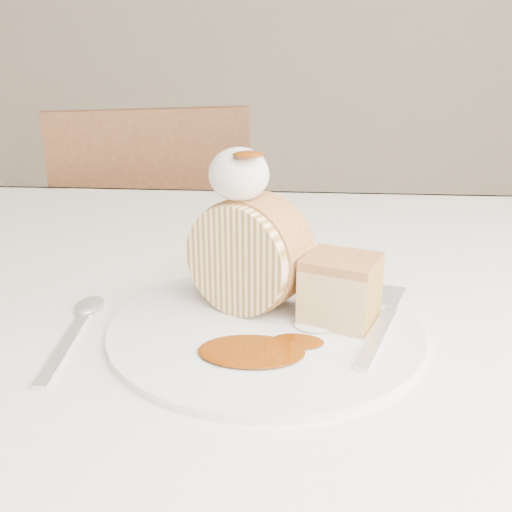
{
  "coord_description": "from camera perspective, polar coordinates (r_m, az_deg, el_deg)",
  "views": [
    {
      "loc": [
        0.0,
        -0.4,
        1.0
      ],
      "look_at": [
        -0.04,
        0.09,
        0.82
      ],
      "focal_mm": 40.0,
      "sensor_mm": 36.0,
      "label": 1
    }
  ],
  "objects": [
    {
      "name": "chair_far",
      "position": [
        1.41,
        -10.24,
        -0.98
      ],
      "size": [
        0.54,
        0.54,
        0.89
      ],
      "rotation": [
        0.0,
        0.0,
        3.51
      ],
      "color": "brown",
      "rests_on": "ground"
    },
    {
      "name": "fork",
      "position": [
        0.52,
        12.09,
        -7.82
      ],
      "size": [
        0.08,
        0.17,
        0.0
      ],
      "primitive_type": "cube",
      "rotation": [
        0.0,
        0.0,
        -0.33
      ],
      "color": "silver",
      "rests_on": "plate"
    },
    {
      "name": "caramel_drizzle",
      "position": [
        0.5,
        -0.77,
        10.82
      ],
      "size": [
        0.03,
        0.02,
        0.01
      ],
      "primitive_type": "ellipsoid",
      "color": "#692A04",
      "rests_on": "whipped_cream"
    },
    {
      "name": "roulade_slice",
      "position": [
        0.55,
        -0.69,
        0.17
      ],
      "size": [
        0.12,
        0.1,
        0.11
      ],
      "primitive_type": "cylinder",
      "rotation": [
        1.57,
        0.0,
        -0.49
      ],
      "color": "#FEE0B1",
      "rests_on": "plate"
    },
    {
      "name": "spoon",
      "position": [
        0.53,
        -18.6,
        -8.65
      ],
      "size": [
        0.04,
        0.16,
        0.0
      ],
      "primitive_type": "cube",
      "rotation": [
        0.0,
        0.0,
        0.1
      ],
      "color": "silver",
      "rests_on": "table"
    },
    {
      "name": "plate",
      "position": [
        0.54,
        0.98,
        -7.08
      ],
      "size": [
        0.38,
        0.38,
        0.01
      ],
      "primitive_type": "cylinder",
      "rotation": [
        0.0,
        0.0,
        -0.37
      ],
      "color": "white",
      "rests_on": "table"
    },
    {
      "name": "table",
      "position": [
        0.69,
        4.1,
        -9.59
      ],
      "size": [
        1.4,
        0.9,
        0.75
      ],
      "color": "white",
      "rests_on": "ground"
    },
    {
      "name": "caramel_pool",
      "position": [
        0.48,
        -0.48,
        -9.48
      ],
      "size": [
        0.11,
        0.09,
        0.0
      ],
      "primitive_type": null,
      "rotation": [
        0.0,
        0.0,
        -0.37
      ],
      "color": "#692A04",
      "rests_on": "plate"
    },
    {
      "name": "cake_chunk",
      "position": [
        0.54,
        8.42,
        -3.7
      ],
      "size": [
        0.08,
        0.08,
        0.05
      ],
      "primitive_type": "cube",
      "rotation": [
        0.0,
        0.0,
        -0.37
      ],
      "color": "tan",
      "rests_on": "plate"
    },
    {
      "name": "whipped_cream",
      "position": [
        0.53,
        -1.72,
        8.17
      ],
      "size": [
        0.06,
        0.06,
        0.05
      ],
      "primitive_type": "ellipsoid",
      "color": "white",
      "rests_on": "roulade_slice"
    }
  ]
}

